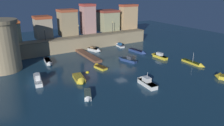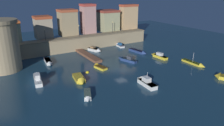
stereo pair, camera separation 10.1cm
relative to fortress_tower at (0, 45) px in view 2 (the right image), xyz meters
The scene contains 21 objects.
ground_plane 27.44m from the fortress_tower, 31.66° to the right, with size 119.86×119.86×0.00m, color #19384C.
quay_wall 24.35m from the fortress_tower, 18.37° to the left, with size 45.22×3.67×4.04m.
old_town_backdrop 28.36m from the fortress_tower, 24.03° to the left, with size 44.37×6.22×9.39m.
fortress_tower is the anchor object (origin of this frame).
pier_dock 21.53m from the fortress_tower, ahead, with size 2.03×12.77×0.70m.
quay_lamp_0 14.04m from the fortress_tower, 32.68° to the left, with size 0.32×0.32×3.10m.
quay_lamp_1 23.19m from the fortress_tower, 19.08° to the left, with size 0.32×0.32×3.35m.
quay_lamp_2 34.52m from the fortress_tower, 12.69° to the left, with size 0.32×0.32×3.52m.
moored_boat_0 11.27m from the fortress_tower, ahead, with size 1.82×5.90×1.20m.
moored_boat_1 32.51m from the fortress_tower, 45.45° to the right, with size 1.87×5.89×3.06m.
moored_boat_2 29.62m from the fortress_tower, 18.68° to the right, with size 2.82×5.86×1.72m.
moored_boat_3 20.11m from the fortress_tower, 50.58° to the right, with size 2.56×5.49×1.72m.
moored_boat_4 38.75m from the fortress_tower, 17.04° to the right, with size 1.39×5.71×1.68m.
moored_boat_5 34.95m from the fortress_tower, ahead, with size 1.80×4.49×1.63m.
moored_boat_6 25.63m from the fortress_tower, ahead, with size 2.96×4.86×1.64m.
moored_boat_7 25.08m from the fortress_tower, 64.13° to the right, with size 2.73×4.48×1.07m.
moored_boat_9 12.58m from the fortress_tower, 63.60° to the right, with size 2.25×7.26×2.10m.
moored_boat_10 45.50m from the fortress_tower, 26.62° to the right, with size 1.51×6.88×3.24m.
moored_boat_11 22.30m from the fortress_tower, 27.71° to the right, with size 2.18×4.38×1.35m.
moored_boat_12 35.73m from the fortress_tower, ahead, with size 2.22×6.85×1.29m.
mooring_buoy_0 20.18m from the fortress_tower, 36.20° to the right, with size 0.76×0.76×0.76m, color yellow.
Camera 2 is at (-25.45, -38.07, 17.58)m, focal length 34.45 mm.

